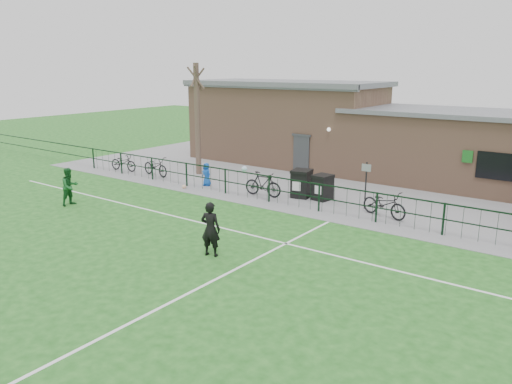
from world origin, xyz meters
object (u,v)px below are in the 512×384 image
Objects in this scene: bicycle_a at (123,162)px; sign_post at (366,186)px; outfield_player at (70,187)px; bicycle_e at (384,204)px; wheelie_bin_right at (323,188)px; spectator_child at (207,174)px; bicycle_c at (156,166)px; bicycle_d at (263,184)px; wheelie_bin_left at (302,184)px; bare_tree at (197,120)px; ball_ground at (184,187)px.

sign_post is at bearing -92.96° from bicycle_a.
bicycle_a is 1.13× the size of outfield_player.
outfield_player is (-11.60, -6.30, 0.26)m from bicycle_e.
spectator_child is at bearing -162.32° from wheelie_bin_right.
bicycle_d reaches higher than bicycle_c.
wheelie_bin_right is 2.21m from sign_post.
bicycle_e is at bearing -6.54° from wheelie_bin_right.
wheelie_bin_left is 1.02m from wheelie_bin_right.
wheelie_bin_left is at bearing 178.22° from sign_post.
spectator_child is 0.71× the size of outfield_player.
outfield_player is at bearing -147.97° from wheelie_bin_left.
outfield_player reaches higher than bicycle_a.
bare_tree is at bearing -34.62° from bicycle_c.
sign_post reaches higher than bicycle_c.
bicycle_a is 0.98× the size of bicycle_d.
bicycle_d is at bearing -84.00° from bicycle_c.
bicycle_a is 5.89m from ball_ground.
bicycle_a is 8.84× the size of ball_ground.
bicycle_c is at bearing -92.68° from bicycle_a.
wheelie_bin_left is 1.02× the size of spectator_child.
bare_tree is 2.97× the size of bicycle_e.
sign_post is at bearing -13.25° from wheelie_bin_left.
spectator_child is (-8.13, -0.81, -0.42)m from sign_post.
wheelie_bin_left is 0.64× the size of bicycle_a.
ball_ground is (1.75, -2.95, -2.90)m from bare_tree.
wheelie_bin_left is 1.77m from bicycle_d.
spectator_child is 1.30m from ball_ground.
bicycle_d is at bearing -149.48° from wheelie_bin_right.
bicycle_e is (3.23, -0.83, 0.00)m from wheelie_bin_right.
bare_tree is at bearing 174.26° from sign_post.
sign_post is 14.45m from bicycle_a.
outfield_player is at bearing -91.03° from bare_tree.
spectator_child is at bearing -95.84° from bicycle_a.
sign_post is 9.61× the size of ball_ground.
bicycle_c is at bearing 160.10° from ball_ground.
bicycle_d is 3.47m from spectator_child.
wheelie_bin_right is 9.83m from bicycle_c.
bare_tree is 8.23m from outfield_player.
bare_tree is at bearing 67.22° from bicycle_d.
outfield_player reaches higher than wheelie_bin_left.
sign_post is 1.23× the size of outfield_player.
ball_ground is (-5.47, -2.01, -0.51)m from wheelie_bin_left.
bicycle_a is at bearing 169.89° from ball_ground.
bicycle_e is 13.21m from outfield_player.
wheelie_bin_left is 11.30m from bicycle_a.
bicycle_a is 2.49m from bicycle_c.
wheelie_bin_right is at bearing -5.63° from bare_tree.
bicycle_d is 0.93× the size of bicycle_e.
bicycle_c is (-11.93, -0.71, -0.48)m from sign_post.
bicycle_d reaches higher than wheelie_bin_right.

